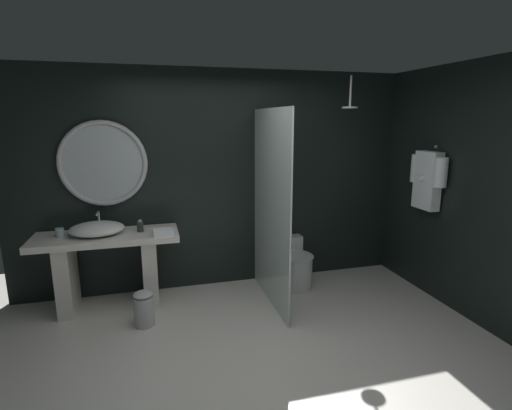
{
  "coord_description": "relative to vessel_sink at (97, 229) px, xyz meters",
  "views": [
    {
      "loc": [
        -0.78,
        -2.7,
        2.02
      ],
      "look_at": [
        0.2,
        0.93,
        1.19
      ],
      "focal_mm": 27.19,
      "sensor_mm": 36.0,
      "label": 1
    }
  ],
  "objects": [
    {
      "name": "back_wall_panel",
      "position": [
        1.38,
        0.36,
        0.41
      ],
      "size": [
        4.8,
        0.1,
        2.6
      ],
      "primitive_type": "cube",
      "color": "black",
      "rests_on": "ground_plane"
    },
    {
      "name": "side_wall_right",
      "position": [
        3.73,
        -0.78,
        0.41
      ],
      "size": [
        0.1,
        2.47,
        2.6
      ],
      "primitive_type": "cube",
      "color": "black",
      "rests_on": "ground_plane"
    },
    {
      "name": "waste_bin",
      "position": [
        0.44,
        -0.53,
        -0.71
      ],
      "size": [
        0.2,
        0.2,
        0.36
      ],
      "color": "#B7B7BC",
      "rests_on": "ground_plane"
    },
    {
      "name": "ground_plane",
      "position": [
        1.38,
        -1.54,
        -0.89
      ],
      "size": [
        5.76,
        5.76,
        0.0
      ],
      "primitive_type": "plane",
      "color": "silver"
    },
    {
      "name": "vanity_counter",
      "position": [
        0.09,
        0.0,
        -0.38
      ],
      "size": [
        1.5,
        0.57,
        0.83
      ],
      "color": "silver",
      "rests_on": "ground_plane"
    },
    {
      "name": "round_wall_mirror",
      "position": [
        0.09,
        0.27,
        0.66
      ],
      "size": [
        0.94,
        0.06,
        0.94
      ],
      "color": "#B7B7BC"
    },
    {
      "name": "folded_hand_towel",
      "position": [
        0.68,
        -0.18,
        -0.04
      ],
      "size": [
        0.22,
        0.17,
        0.06
      ],
      "primitive_type": "cube",
      "rotation": [
        0.0,
        0.0,
        0.06
      ],
      "color": "white",
      "rests_on": "vanity_counter"
    },
    {
      "name": "shower_glass_panel",
      "position": [
        1.82,
        -0.33,
        0.17
      ],
      "size": [
        0.02,
        1.27,
        2.14
      ],
      "primitive_type": "cube",
      "color": "silver",
      "rests_on": "ground_plane"
    },
    {
      "name": "toilet",
      "position": [
        2.22,
        -0.01,
        -0.65
      ],
      "size": [
        0.43,
        0.6,
        0.57
      ],
      "color": "white",
      "rests_on": "ground_plane"
    },
    {
      "name": "tumbler_cup",
      "position": [
        -0.37,
        0.03,
        -0.02
      ],
      "size": [
        0.08,
        0.08,
        0.09
      ],
      "primitive_type": "cylinder",
      "color": "silver",
      "rests_on": "vanity_counter"
    },
    {
      "name": "vessel_sink",
      "position": [
        0.0,
        0.0,
        0.0
      ],
      "size": [
        0.56,
        0.46,
        0.21
      ],
      "color": "white",
      "rests_on": "vanity_counter"
    },
    {
      "name": "rain_shower_head",
      "position": [
        2.78,
        -0.19,
        1.3
      ],
      "size": [
        0.18,
        0.18,
        0.36
      ],
      "color": "#B7B7BC"
    },
    {
      "name": "soap_dispenser",
      "position": [
        0.44,
        0.01,
        -0.01
      ],
      "size": [
        0.07,
        0.07,
        0.13
      ],
      "color": "#282D28",
      "rests_on": "vanity_counter"
    },
    {
      "name": "hanging_bathrobe",
      "position": [
        3.59,
        -0.58,
        0.49
      ],
      "size": [
        0.2,
        0.53,
        0.72
      ],
      "color": "#B7B7BC"
    }
  ]
}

